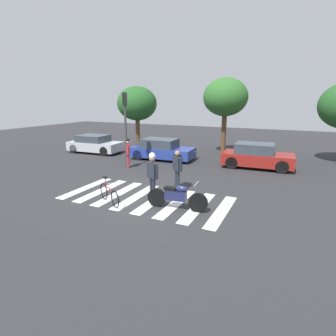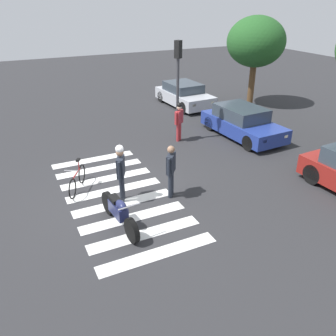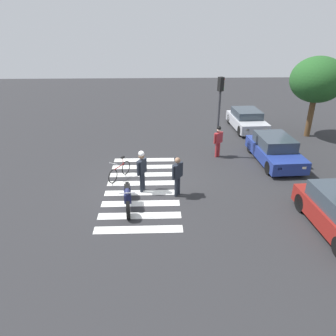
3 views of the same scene
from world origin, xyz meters
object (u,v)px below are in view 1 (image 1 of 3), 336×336
at_px(car_silver_sedan, 95,144).
at_px(car_maroon_wagon, 257,156).
at_px(officer_on_foot, 177,167).
at_px(car_blue_hatchback, 162,150).
at_px(leaning_bicycle, 109,194).
at_px(police_motorcycle, 177,197).
at_px(pedestrian_bystander, 128,151).
at_px(traffic_light_pole, 125,118).
at_px(officer_by_motorcycle, 152,172).

distance_m(car_silver_sedan, car_maroon_wagon, 11.72).
bearing_deg(officer_on_foot, car_silver_sedan, 149.50).
height_order(car_silver_sedan, car_maroon_wagon, car_maroon_wagon).
xyz_separation_m(car_blue_hatchback, car_maroon_wagon, (6.09, 0.30, 0.03)).
bearing_deg(leaning_bicycle, police_motorcycle, 12.89).
xyz_separation_m(police_motorcycle, car_silver_sedan, (-9.94, 7.39, 0.16)).
bearing_deg(pedestrian_bystander, officer_on_foot, -30.37).
bearing_deg(pedestrian_bystander, police_motorcycle, -41.61).
height_order(pedestrian_bystander, traffic_light_pole, traffic_light_pole).
height_order(car_blue_hatchback, traffic_light_pole, traffic_light_pole).
height_order(leaning_bicycle, car_blue_hatchback, car_blue_hatchback).
bearing_deg(police_motorcycle, car_maroon_wagon, 77.02).
bearing_deg(officer_by_motorcycle, leaning_bicycle, -138.94).
bearing_deg(traffic_light_pole, car_blue_hatchback, 74.36).
xyz_separation_m(officer_by_motorcycle, pedestrian_bystander, (-3.80, 3.98, -0.11)).
distance_m(police_motorcycle, traffic_light_pole, 7.23).
height_order(officer_by_motorcycle, traffic_light_pole, traffic_light_pole).
relative_size(car_silver_sedan, car_maroon_wagon, 1.00).
bearing_deg(leaning_bicycle, traffic_light_pole, 116.69).
bearing_deg(traffic_light_pole, police_motorcycle, -41.03).
height_order(leaning_bicycle, officer_on_foot, officer_on_foot).
bearing_deg(traffic_light_pole, pedestrian_bystander, 45.35).
height_order(pedestrian_bystander, car_silver_sedan, pedestrian_bystander).
bearing_deg(officer_by_motorcycle, police_motorcycle, -22.55).
bearing_deg(police_motorcycle, car_silver_sedan, 143.37).
bearing_deg(car_maroon_wagon, pedestrian_bystander, -155.14).
distance_m(pedestrian_bystander, car_blue_hatchback, 3.01).
height_order(leaning_bicycle, officer_by_motorcycle, officer_by_motorcycle).
height_order(officer_by_motorcycle, pedestrian_bystander, officer_by_motorcycle).
distance_m(car_silver_sedan, car_blue_hatchback, 5.62).
distance_m(police_motorcycle, car_blue_hatchback, 8.58).
bearing_deg(car_maroon_wagon, leaning_bicycle, -117.77).
bearing_deg(police_motorcycle, officer_on_foot, 112.90).
bearing_deg(officer_on_foot, traffic_light_pole, 150.41).
distance_m(car_blue_hatchback, traffic_light_pole, 3.77).
distance_m(police_motorcycle, officer_by_motorcycle, 1.55).
relative_size(leaning_bicycle, car_silver_sedan, 0.37).
relative_size(officer_on_foot, traffic_light_pole, 0.41).
xyz_separation_m(officer_by_motorcycle, car_blue_hatchback, (-3.02, 6.87, -0.47)).
relative_size(police_motorcycle, pedestrian_bystander, 1.30).
xyz_separation_m(car_maroon_wagon, traffic_light_pole, (-6.91, -3.23, 2.19)).
relative_size(officer_on_foot, officer_by_motorcycle, 0.93).
distance_m(officer_on_foot, car_blue_hatchback, 6.39).
height_order(officer_on_foot, car_maroon_wagon, officer_on_foot).
xyz_separation_m(officer_on_foot, car_silver_sedan, (-9.08, 5.35, -0.39)).
bearing_deg(police_motorcycle, leaning_bicycle, -167.11).
bearing_deg(pedestrian_bystander, car_blue_hatchback, 75.00).
relative_size(officer_by_motorcycle, pedestrian_bystander, 1.09).
xyz_separation_m(leaning_bicycle, car_silver_sedan, (-7.35, 7.98, 0.27)).
xyz_separation_m(police_motorcycle, officer_by_motorcycle, (-1.29, 0.54, 0.65)).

